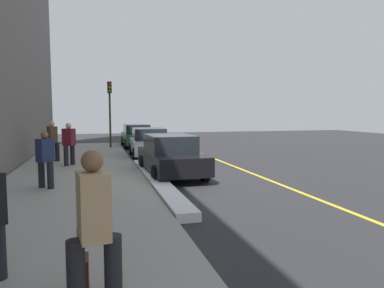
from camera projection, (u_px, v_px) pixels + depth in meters
ground_plane at (172, 179)px, 12.55m from camera, size 56.00×56.00×0.00m
sidewalk at (74, 182)px, 11.68m from camera, size 28.00×4.60×0.15m
lane_stripe_centre at (255, 175)px, 13.38m from camera, size 28.00×0.14×0.01m
snow_bank_curb at (156, 180)px, 11.71m from camera, size 8.72×0.56×0.22m
parked_car_green at (137, 135)px, 24.25m from camera, size 4.59×1.90×1.51m
parked_car_white at (149, 143)px, 18.58m from camera, size 4.23×2.02×1.51m
parked_car_black at (171, 156)px, 13.06m from camera, size 4.31×2.02×1.51m
pedestrian_navy_coat at (45, 158)px, 10.25m from camera, size 0.52×0.51×1.66m
pedestrian_brown_coat at (52, 140)px, 15.80m from camera, size 0.57×0.56×1.80m
pedestrian_burgundy_coat at (69, 143)px, 14.68m from camera, size 0.52×0.56×1.75m
pedestrian_tan_coat at (94, 228)px, 3.83m from camera, size 0.53×0.59×1.81m
traffic_light_pole at (110, 103)px, 22.02m from camera, size 0.35×0.26×4.08m
rolling_suitcase at (79, 277)px, 4.21m from camera, size 0.34×0.22×0.85m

